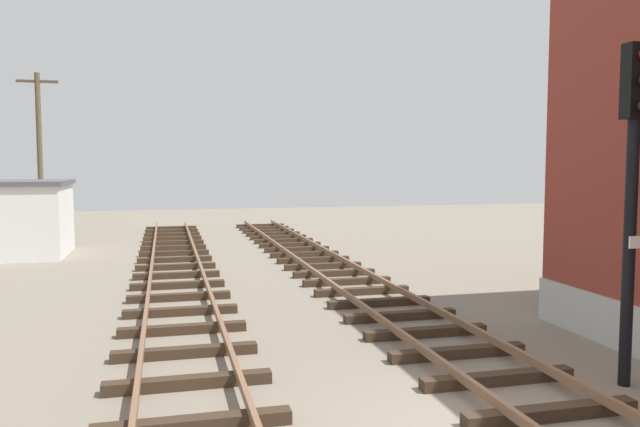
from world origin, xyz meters
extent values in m
plane|color=slate|center=(0.00, 0.00, 0.00)|extent=(80.00, 80.00, 0.00)
cube|color=#38281C|center=(0.98, 0.00, 0.09)|extent=(2.50, 0.24, 0.18)
cube|color=#38281C|center=(0.98, 1.35, 0.09)|extent=(2.50, 0.24, 0.18)
cube|color=#38281C|center=(0.98, 2.70, 0.09)|extent=(2.50, 0.24, 0.18)
cube|color=#38281C|center=(0.98, 4.05, 0.09)|extent=(2.50, 0.24, 0.18)
cube|color=#38281C|center=(0.98, 5.41, 0.09)|extent=(2.50, 0.24, 0.18)
cube|color=#38281C|center=(0.98, 6.76, 0.09)|extent=(2.50, 0.24, 0.18)
cube|color=#38281C|center=(0.98, 8.11, 0.09)|extent=(2.50, 0.24, 0.18)
cube|color=#38281C|center=(0.98, 9.46, 0.09)|extent=(2.50, 0.24, 0.18)
cube|color=#38281C|center=(0.98, 10.81, 0.09)|extent=(2.50, 0.24, 0.18)
cube|color=#38281C|center=(0.98, 12.16, 0.09)|extent=(2.50, 0.24, 0.18)
cube|color=#38281C|center=(0.98, 13.51, 0.09)|extent=(2.50, 0.24, 0.18)
cube|color=#38281C|center=(0.98, 14.86, 0.09)|extent=(2.50, 0.24, 0.18)
cube|color=#38281C|center=(0.98, 16.22, 0.09)|extent=(2.50, 0.24, 0.18)
cube|color=#38281C|center=(0.98, 17.57, 0.09)|extent=(2.50, 0.24, 0.18)
cube|color=#38281C|center=(0.98, 18.92, 0.09)|extent=(2.50, 0.24, 0.18)
cube|color=#38281C|center=(0.98, 20.27, 0.09)|extent=(2.50, 0.24, 0.18)
cube|color=#38281C|center=(0.98, 21.62, 0.09)|extent=(2.50, 0.24, 0.18)
cube|color=#38281C|center=(0.98, 22.97, 0.09)|extent=(2.50, 0.24, 0.18)
cube|color=#38281C|center=(0.98, 24.32, 0.09)|extent=(2.50, 0.24, 0.18)
cube|color=#38281C|center=(0.98, 25.68, 0.09)|extent=(2.50, 0.24, 0.18)
cube|color=brown|center=(0.26, 0.00, 0.25)|extent=(0.08, 52.70, 0.14)
cube|color=brown|center=(1.70, 0.00, 0.25)|extent=(0.08, 52.70, 0.14)
cube|color=#38281C|center=(-3.61, 0.78, 0.09)|extent=(2.50, 0.24, 0.18)
cube|color=#38281C|center=(-3.61, 2.33, 0.09)|extent=(2.50, 0.24, 0.18)
cube|color=#38281C|center=(-3.61, 3.88, 0.09)|extent=(2.50, 0.24, 0.18)
cube|color=#38281C|center=(-3.61, 5.43, 0.09)|extent=(2.50, 0.24, 0.18)
cube|color=#38281C|center=(-3.61, 6.98, 0.09)|extent=(2.50, 0.24, 0.18)
cube|color=#38281C|center=(-3.61, 8.53, 0.09)|extent=(2.50, 0.24, 0.18)
cube|color=#38281C|center=(-3.61, 10.08, 0.09)|extent=(2.50, 0.24, 0.18)
cube|color=#38281C|center=(-3.61, 11.63, 0.09)|extent=(2.50, 0.24, 0.18)
cube|color=#38281C|center=(-3.61, 13.18, 0.09)|extent=(2.50, 0.24, 0.18)
cube|color=#38281C|center=(-3.61, 14.73, 0.09)|extent=(2.50, 0.24, 0.18)
cube|color=#38281C|center=(-3.61, 16.28, 0.09)|extent=(2.50, 0.24, 0.18)
cube|color=#38281C|center=(-3.61, 17.83, 0.09)|extent=(2.50, 0.24, 0.18)
cube|color=#38281C|center=(-3.61, 19.38, 0.09)|extent=(2.50, 0.24, 0.18)
cube|color=#38281C|center=(-3.61, 20.93, 0.09)|extent=(2.50, 0.24, 0.18)
cube|color=#38281C|center=(-3.61, 22.48, 0.09)|extent=(2.50, 0.24, 0.18)
cube|color=#38281C|center=(-3.61, 24.03, 0.09)|extent=(2.50, 0.24, 0.18)
cube|color=#38281C|center=(-3.61, 25.58, 0.09)|extent=(2.50, 0.24, 0.18)
cylinder|color=black|center=(2.83, 0.86, 2.01)|extent=(0.18, 0.18, 4.02)
cube|color=black|center=(2.83, 0.86, 4.57)|extent=(0.36, 0.24, 1.10)
cube|color=white|center=(2.83, 0.72, 2.21)|extent=(0.24, 0.03, 0.18)
cube|color=silver|center=(-8.85, 17.64, 1.30)|extent=(2.80, 3.60, 2.60)
cube|color=#4C4C51|center=(-8.85, 17.64, 2.68)|extent=(3.00, 3.80, 0.16)
cylinder|color=brown|center=(-9.50, 24.29, 3.77)|extent=(0.24, 0.24, 7.55)
cube|color=#4C3D2D|center=(-9.50, 24.29, 7.15)|extent=(1.80, 0.12, 0.12)
camera|label=1|loc=(-3.90, -6.99, 3.36)|focal=34.98mm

